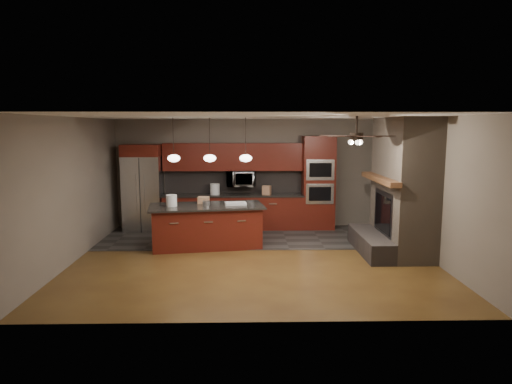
{
  "coord_description": "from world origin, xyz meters",
  "views": [
    {
      "loc": [
        -0.14,
        -8.83,
        2.61
      ],
      "look_at": [
        0.06,
        0.6,
        1.26
      ],
      "focal_mm": 32.0,
      "sensor_mm": 36.0,
      "label": 1
    }
  ],
  "objects_px": {
    "refrigerator": "(143,188)",
    "paint_tray": "(236,203)",
    "paint_can": "(206,203)",
    "white_bucket": "(172,201)",
    "cardboard_box": "(204,200)",
    "microwave": "(241,178)",
    "counter_bucket": "(215,189)",
    "kitchen_island": "(207,226)",
    "oven_tower": "(318,183)",
    "counter_box": "(267,190)"
  },
  "relations": [
    {
      "from": "microwave",
      "to": "kitchen_island",
      "type": "xyz_separation_m",
      "value": [
        -0.73,
        -1.79,
        -0.84
      ]
    },
    {
      "from": "counter_bucket",
      "to": "refrigerator",
      "type": "bearing_deg",
      "value": -177.42
    },
    {
      "from": "cardboard_box",
      "to": "counter_bucket",
      "type": "bearing_deg",
      "value": 91.81
    },
    {
      "from": "oven_tower",
      "to": "paint_can",
      "type": "distance_m",
      "value": 3.25
    },
    {
      "from": "oven_tower",
      "to": "kitchen_island",
      "type": "height_order",
      "value": "oven_tower"
    },
    {
      "from": "microwave",
      "to": "paint_tray",
      "type": "bearing_deg",
      "value": -93.42
    },
    {
      "from": "oven_tower",
      "to": "paint_tray",
      "type": "height_order",
      "value": "oven_tower"
    },
    {
      "from": "cardboard_box",
      "to": "counter_bucket",
      "type": "xyz_separation_m",
      "value": [
        0.15,
        1.51,
        0.04
      ]
    },
    {
      "from": "refrigerator",
      "to": "cardboard_box",
      "type": "xyz_separation_m",
      "value": [
        1.65,
        -1.43,
        -0.09
      ]
    },
    {
      "from": "paint_can",
      "to": "white_bucket",
      "type": "bearing_deg",
      "value": -175.38
    },
    {
      "from": "paint_can",
      "to": "cardboard_box",
      "type": "height_order",
      "value": "cardboard_box"
    },
    {
      "from": "paint_can",
      "to": "cardboard_box",
      "type": "xyz_separation_m",
      "value": [
        -0.09,
        0.29,
        0.02
      ]
    },
    {
      "from": "microwave",
      "to": "paint_can",
      "type": "height_order",
      "value": "microwave"
    },
    {
      "from": "paint_tray",
      "to": "cardboard_box",
      "type": "bearing_deg",
      "value": 161.1
    },
    {
      "from": "cardboard_box",
      "to": "refrigerator",
      "type": "bearing_deg",
      "value": 146.61
    },
    {
      "from": "paint_tray",
      "to": "cardboard_box",
      "type": "xyz_separation_m",
      "value": [
        -0.71,
        0.15,
        0.05
      ]
    },
    {
      "from": "oven_tower",
      "to": "refrigerator",
      "type": "relative_size",
      "value": 1.09
    },
    {
      "from": "counter_bucket",
      "to": "paint_can",
      "type": "bearing_deg",
      "value": -92.01
    },
    {
      "from": "microwave",
      "to": "counter_bucket",
      "type": "distance_m",
      "value": 0.72
    },
    {
      "from": "counter_box",
      "to": "cardboard_box",
      "type": "bearing_deg",
      "value": -114.72
    },
    {
      "from": "white_bucket",
      "to": "cardboard_box",
      "type": "distance_m",
      "value": 0.74
    },
    {
      "from": "oven_tower",
      "to": "kitchen_island",
      "type": "distance_m",
      "value": 3.3
    },
    {
      "from": "oven_tower",
      "to": "counter_bucket",
      "type": "height_order",
      "value": "oven_tower"
    },
    {
      "from": "microwave",
      "to": "counter_box",
      "type": "relative_size",
      "value": 3.25
    },
    {
      "from": "paint_tray",
      "to": "refrigerator",
      "type": "bearing_deg",
      "value": 139.04
    },
    {
      "from": "microwave",
      "to": "paint_can",
      "type": "bearing_deg",
      "value": -111.53
    },
    {
      "from": "paint_can",
      "to": "oven_tower",
      "type": "bearing_deg",
      "value": 33.54
    },
    {
      "from": "refrigerator",
      "to": "paint_tray",
      "type": "xyz_separation_m",
      "value": [
        2.37,
        -1.58,
        -0.15
      ]
    },
    {
      "from": "refrigerator",
      "to": "cardboard_box",
      "type": "height_order",
      "value": "refrigerator"
    },
    {
      "from": "paint_tray",
      "to": "counter_bucket",
      "type": "xyz_separation_m",
      "value": [
        -0.56,
        1.66,
        0.09
      ]
    },
    {
      "from": "refrigerator",
      "to": "kitchen_island",
      "type": "distance_m",
      "value": 2.49
    },
    {
      "from": "counter_box",
      "to": "paint_can",
      "type": "bearing_deg",
      "value": -107.86
    },
    {
      "from": "cardboard_box",
      "to": "counter_bucket",
      "type": "distance_m",
      "value": 1.52
    },
    {
      "from": "white_bucket",
      "to": "paint_can",
      "type": "height_order",
      "value": "white_bucket"
    },
    {
      "from": "cardboard_box",
      "to": "counter_box",
      "type": "distance_m",
      "value": 2.07
    },
    {
      "from": "microwave",
      "to": "refrigerator",
      "type": "distance_m",
      "value": 2.48
    },
    {
      "from": "white_bucket",
      "to": "counter_bucket",
      "type": "height_order",
      "value": "counter_bucket"
    },
    {
      "from": "paint_tray",
      "to": "kitchen_island",
      "type": "bearing_deg",
      "value": -179.52
    },
    {
      "from": "paint_tray",
      "to": "counter_box",
      "type": "xyz_separation_m",
      "value": [
        0.76,
        1.61,
        0.07
      ]
    },
    {
      "from": "white_bucket",
      "to": "counter_box",
      "type": "xyz_separation_m",
      "value": [
        2.12,
        1.81,
        -0.03
      ]
    },
    {
      "from": "microwave",
      "to": "counter_box",
      "type": "bearing_deg",
      "value": -8.68
    },
    {
      "from": "oven_tower",
      "to": "white_bucket",
      "type": "bearing_deg",
      "value": -151.72
    },
    {
      "from": "kitchen_island",
      "to": "paint_tray",
      "type": "bearing_deg",
      "value": -0.79
    },
    {
      "from": "counter_bucket",
      "to": "counter_box",
      "type": "height_order",
      "value": "counter_bucket"
    },
    {
      "from": "microwave",
      "to": "white_bucket",
      "type": "xyz_separation_m",
      "value": [
        -1.47,
        -1.91,
        -0.26
      ]
    },
    {
      "from": "refrigerator",
      "to": "paint_can",
      "type": "height_order",
      "value": "refrigerator"
    },
    {
      "from": "white_bucket",
      "to": "kitchen_island",
      "type": "bearing_deg",
      "value": 8.97
    },
    {
      "from": "microwave",
      "to": "paint_can",
      "type": "xyz_separation_m",
      "value": [
        -0.73,
        -1.85,
        -0.33
      ]
    },
    {
      "from": "cardboard_box",
      "to": "paint_tray",
      "type": "bearing_deg",
      "value": -4.12
    },
    {
      "from": "kitchen_island",
      "to": "counter_bucket",
      "type": "xyz_separation_m",
      "value": [
        0.06,
        1.74,
        0.57
      ]
    }
  ]
}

